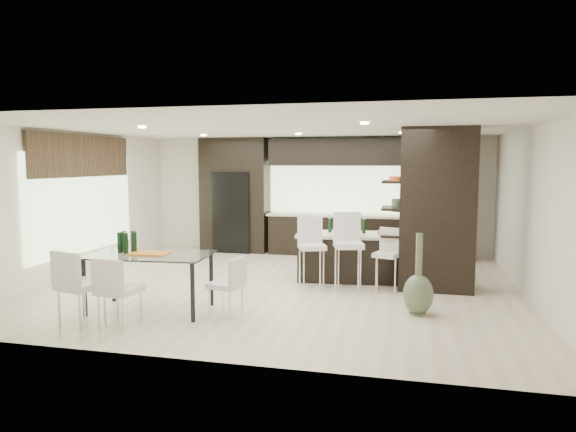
% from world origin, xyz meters
% --- Properties ---
extents(ground, '(8.00, 8.00, 0.00)m').
position_xyz_m(ground, '(0.00, 0.00, 0.00)').
color(ground, beige).
rests_on(ground, ground).
extents(back_wall, '(8.00, 0.02, 2.70)m').
position_xyz_m(back_wall, '(0.00, 3.50, 1.35)').
color(back_wall, white).
rests_on(back_wall, ground).
extents(left_wall, '(0.02, 7.00, 2.70)m').
position_xyz_m(left_wall, '(-4.00, 0.00, 1.35)').
color(left_wall, white).
rests_on(left_wall, ground).
extents(right_wall, '(0.02, 7.00, 2.70)m').
position_xyz_m(right_wall, '(4.00, 0.00, 1.35)').
color(right_wall, white).
rests_on(right_wall, ground).
extents(ceiling, '(8.00, 7.00, 0.02)m').
position_xyz_m(ceiling, '(0.00, 0.00, 2.70)').
color(ceiling, white).
rests_on(ceiling, ground).
extents(window_left, '(0.04, 3.20, 1.90)m').
position_xyz_m(window_left, '(-3.96, 0.20, 1.35)').
color(window_left, '#B2D199').
rests_on(window_left, left_wall).
extents(window_back, '(3.40, 0.04, 1.20)m').
position_xyz_m(window_back, '(0.60, 3.46, 1.55)').
color(window_back, '#B2D199').
rests_on(window_back, back_wall).
extents(stone_accent, '(0.08, 3.00, 0.80)m').
position_xyz_m(stone_accent, '(-3.93, 0.20, 2.25)').
color(stone_accent, brown).
rests_on(stone_accent, left_wall).
extents(ceiling_spots, '(4.00, 3.00, 0.02)m').
position_xyz_m(ceiling_spots, '(0.00, 0.25, 2.68)').
color(ceiling_spots, white).
rests_on(ceiling_spots, ceiling).
extents(back_cabinetry, '(6.80, 0.68, 2.70)m').
position_xyz_m(back_cabinetry, '(0.50, 3.17, 1.35)').
color(back_cabinetry, black).
rests_on(back_cabinetry, ground).
extents(refrigerator, '(0.90, 0.68, 1.90)m').
position_xyz_m(refrigerator, '(-1.90, 3.12, 0.95)').
color(refrigerator, black).
rests_on(refrigerator, ground).
extents(partition_column, '(1.20, 0.80, 2.70)m').
position_xyz_m(partition_column, '(2.60, 0.40, 1.35)').
color(partition_column, black).
rests_on(partition_column, ground).
extents(kitchen_island, '(2.09, 1.04, 0.84)m').
position_xyz_m(kitchen_island, '(1.19, 0.71, 0.42)').
color(kitchen_island, black).
rests_on(kitchen_island, ground).
extents(stool_left, '(0.56, 0.56, 0.97)m').
position_xyz_m(stool_left, '(0.57, -0.03, 0.49)').
color(stool_left, silver).
rests_on(stool_left, ground).
extents(stool_mid, '(0.57, 0.57, 1.05)m').
position_xyz_m(stool_mid, '(1.19, -0.05, 0.52)').
color(stool_mid, silver).
rests_on(stool_mid, ground).
extents(stool_right, '(0.48, 0.48, 0.85)m').
position_xyz_m(stool_right, '(1.81, -0.01, 0.42)').
color(stool_right, silver).
rests_on(stool_right, ground).
extents(bench, '(1.17, 0.47, 0.45)m').
position_xyz_m(bench, '(1.37, 1.16, 0.22)').
color(bench, black).
rests_on(bench, ground).
extents(floor_vase, '(0.45, 0.45, 1.15)m').
position_xyz_m(floor_vase, '(2.30, -1.23, 0.58)').
color(floor_vase, '#4B5A40').
rests_on(floor_vase, ground).
extents(dining_table, '(1.79, 1.09, 0.83)m').
position_xyz_m(dining_table, '(-1.44, -1.91, 0.41)').
color(dining_table, white).
rests_on(dining_table, ground).
extents(chair_near, '(0.52, 0.52, 0.86)m').
position_xyz_m(chair_near, '(-1.44, -2.71, 0.43)').
color(chair_near, silver).
rests_on(chair_near, ground).
extents(chair_far, '(0.62, 0.62, 0.93)m').
position_xyz_m(chair_far, '(-1.98, -2.73, 0.47)').
color(chair_far, silver).
rests_on(chair_far, ground).
extents(chair_end, '(0.50, 0.50, 0.77)m').
position_xyz_m(chair_end, '(-0.29, -1.91, 0.39)').
color(chair_end, silver).
rests_on(chair_end, ground).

